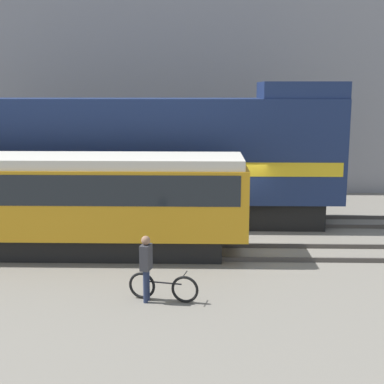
{
  "coord_description": "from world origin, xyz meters",
  "views": [
    {
      "loc": [
        -0.94,
        -17.46,
        5.12
      ],
      "look_at": [
        -1.37,
        -0.28,
        1.8
      ],
      "focal_mm": 50.0,
      "sensor_mm": 36.0,
      "label": 1
    }
  ],
  "objects_px": {
    "bicycle": "(163,287)",
    "person": "(146,262)",
    "freight_locomotive": "(131,158)",
    "streetcar": "(42,198)"
  },
  "relations": [
    {
      "from": "bicycle",
      "to": "freight_locomotive",
      "type": "bearing_deg",
      "value": 103.11
    },
    {
      "from": "streetcar",
      "to": "bicycle",
      "type": "xyz_separation_m",
      "value": [
        4.07,
        -3.8,
        -1.43
      ]
    },
    {
      "from": "freight_locomotive",
      "to": "person",
      "type": "bearing_deg",
      "value": -79.8
    },
    {
      "from": "streetcar",
      "to": "person",
      "type": "relative_size",
      "value": 7.65
    },
    {
      "from": "streetcar",
      "to": "freight_locomotive",
      "type": "bearing_deg",
      "value": 61.07
    },
    {
      "from": "freight_locomotive",
      "to": "person",
      "type": "relative_size",
      "value": 9.64
    },
    {
      "from": "streetcar",
      "to": "bicycle",
      "type": "relative_size",
      "value": 7.25
    },
    {
      "from": "streetcar",
      "to": "person",
      "type": "height_order",
      "value": "streetcar"
    },
    {
      "from": "streetcar",
      "to": "bicycle",
      "type": "height_order",
      "value": "streetcar"
    },
    {
      "from": "bicycle",
      "to": "person",
      "type": "xyz_separation_m",
      "value": [
        -0.41,
        -0.06,
        0.66
      ]
    }
  ]
}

